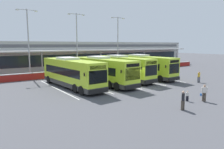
{
  "coord_description": "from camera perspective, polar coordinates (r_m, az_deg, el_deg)",
  "views": [
    {
      "loc": [
        -17.15,
        -18.98,
        5.39
      ],
      "look_at": [
        -2.1,
        3.0,
        1.6
      ],
      "focal_mm": 33.76,
      "sensor_mm": 36.0,
      "label": 1
    }
  ],
  "objects": [
    {
      "name": "ground_plane",
      "position": [
        26.14,
        7.54,
        -3.87
      ],
      "size": [
        200.0,
        200.0,
        0.0
      ],
      "primitive_type": "plane",
      "color": "#4C4C51"
    },
    {
      "name": "terminal_building",
      "position": [
        49.04,
        -13.96,
        5.08
      ],
      "size": [
        70.0,
        13.0,
        6.0
      ],
      "color": "#B7B7B2",
      "rests_on": "ground"
    },
    {
      "name": "red_barrier_wall",
      "position": [
        37.92,
        -7.23,
        0.71
      ],
      "size": [
        60.0,
        0.4,
        1.1
      ],
      "color": "maroon",
      "rests_on": "ground"
    },
    {
      "name": "coach_bus_leftmost",
      "position": [
        27.12,
        -10.93,
        0.31
      ],
      "size": [
        3.54,
        12.29,
        3.78
      ],
      "color": "#B7DB2D",
      "rests_on": "ground"
    },
    {
      "name": "coach_bus_left_centre",
      "position": [
        28.88,
        -2.62,
        0.92
      ],
      "size": [
        3.54,
        12.29,
        3.78
      ],
      "color": "#B7DB2D",
      "rests_on": "ground"
    },
    {
      "name": "coach_bus_centre",
      "position": [
        32.29,
        2.54,
        1.68
      ],
      "size": [
        3.54,
        12.29,
        3.78
      ],
      "color": "#B7DB2D",
      "rests_on": "ground"
    },
    {
      "name": "coach_bus_right_centre",
      "position": [
        34.78,
        8.4,
        2.06
      ],
      "size": [
        3.54,
        12.29,
        3.78
      ],
      "color": "#B7DB2D",
      "rests_on": "ground"
    },
    {
      "name": "bay_stripe_far_west",
      "position": [
        27.01,
        -14.83,
        -3.68
      ],
      "size": [
        0.14,
        13.0,
        0.01
      ],
      "primitive_type": "cube",
      "color": "silver",
      "rests_on": "ground"
    },
    {
      "name": "bay_stripe_west",
      "position": [
        28.64,
        -6.89,
        -2.8
      ],
      "size": [
        0.14,
        13.0,
        0.01
      ],
      "primitive_type": "cube",
      "color": "silver",
      "rests_on": "ground"
    },
    {
      "name": "bay_stripe_mid_west",
      "position": [
        30.77,
        0.06,
        -1.98
      ],
      "size": [
        0.14,
        13.0,
        0.01
      ],
      "primitive_type": "cube",
      "color": "silver",
      "rests_on": "ground"
    },
    {
      "name": "bay_stripe_centre",
      "position": [
        33.3,
        6.03,
        -1.26
      ],
      "size": [
        0.14,
        13.0,
        0.01
      ],
      "primitive_type": "cube",
      "color": "silver",
      "rests_on": "ground"
    },
    {
      "name": "bay_stripe_mid_east",
      "position": [
        36.13,
        11.11,
        -0.63
      ],
      "size": [
        0.14,
        13.0,
        0.01
      ],
      "primitive_type": "cube",
      "color": "silver",
      "rests_on": "ground"
    },
    {
      "name": "pedestrian_with_handbag",
      "position": [
        21.96,
        23.67,
        -4.5
      ],
      "size": [
        0.54,
        0.59,
        1.62
      ],
      "color": "#4C4238",
      "rests_on": "ground"
    },
    {
      "name": "pedestrian_in_dark_coat",
      "position": [
        18.48,
        18.66,
        -6.49
      ],
      "size": [
        0.46,
        0.43,
        1.62
      ],
      "color": "#4C4238",
      "rests_on": "ground"
    },
    {
      "name": "pedestrian_child",
      "position": [
        21.5,
        19.72,
        -5.42
      ],
      "size": [
        0.33,
        0.21,
        1.0
      ],
      "color": "black",
      "rests_on": "ground"
    },
    {
      "name": "pedestrian_near_bin",
      "position": [
        32.45,
        22.47,
        -0.52
      ],
      "size": [
        0.54,
        0.29,
        1.62
      ],
      "color": "slate",
      "rests_on": "ground"
    },
    {
      "name": "lamp_post_west",
      "position": [
        36.85,
        -21.72,
        8.93
      ],
      "size": [
        3.24,
        0.28,
        11.0
      ],
      "color": "#9E9EA3",
      "rests_on": "ground"
    },
    {
      "name": "lamp_post_centre",
      "position": [
        39.58,
        -9.49,
        9.29
      ],
      "size": [
        3.24,
        0.28,
        11.0
      ],
      "color": "#9E9EA3",
      "rests_on": "ground"
    },
    {
      "name": "lamp_post_east",
      "position": [
        44.18,
        1.59,
        9.26
      ],
      "size": [
        3.24,
        0.28,
        11.0
      ],
      "color": "#9E9EA3",
      "rests_on": "ground"
    }
  ]
}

